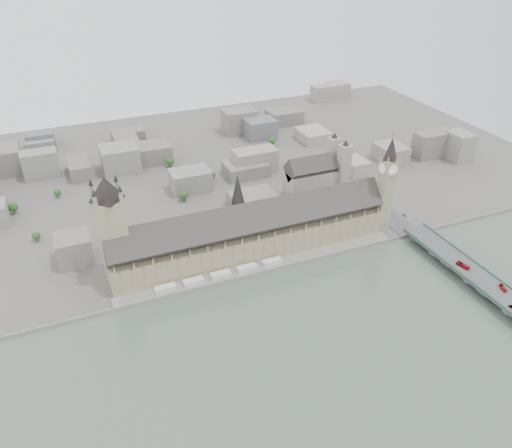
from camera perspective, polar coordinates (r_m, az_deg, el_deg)
name	(u,v)px	position (r m, az deg, el deg)	size (l,w,h in m)	color
ground	(259,264)	(463.54, 0.36, -4.54)	(900.00, 900.00, 0.00)	#595651
river_thames	(356,398)	(357.97, 11.35, -18.88)	(600.00, 600.00, 0.00)	#4F5E50
embankment_wall	(266,271)	(451.57, 1.11, -5.41)	(600.00, 1.50, 3.00)	slate
river_terrace	(262,267)	(457.38, 0.73, -4.95)	(270.00, 15.00, 2.00)	slate
terrace_tents	(221,274)	(444.63, -4.06, -5.77)	(118.00, 7.00, 4.00)	silver
palace_of_westminster	(251,232)	(465.88, -0.58, -0.96)	(265.00, 40.73, 55.44)	#9C8869
elizabeth_tower	(387,178)	(502.11, 14.72, 5.08)	(17.00, 17.00, 107.50)	#9C8869
victoria_tower	(112,226)	(430.55, -16.14, -0.21)	(30.00, 30.00, 100.00)	#9C8869
central_tower	(238,198)	(450.04, -2.09, 2.96)	(13.00, 13.00, 48.00)	#84725B
westminster_bridge	(465,271)	(483.19, 22.74, -4.95)	(25.00, 325.00, 10.25)	#474749
bridge_parapets	(505,295)	(457.71, 26.60, -7.30)	(25.00, 235.00, 1.15)	#305747
westminster_abbey	(317,177)	(567.10, 6.97, 5.32)	(68.00, 36.00, 64.00)	#A29E91
city_skyline_inland	(185,149)	(658.89, -8.10, 8.47)	(720.00, 360.00, 38.00)	gray
park_trees	(227,227)	(503.02, -3.37, -0.40)	(110.00, 30.00, 15.00)	#1E4317
red_bus_north	(463,265)	(477.12, 22.57, -4.39)	(2.89, 12.36, 3.44)	#B3141A
red_bus_south	(503,288)	(463.98, 26.38, -6.56)	(2.31, 9.89, 2.75)	red
car_grey	(512,307)	(447.01, 27.25, -8.46)	(2.74, 5.94, 1.65)	gray
car_approach	(404,215)	(538.55, 16.58, 0.97)	(2.23, 5.49, 1.59)	gray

